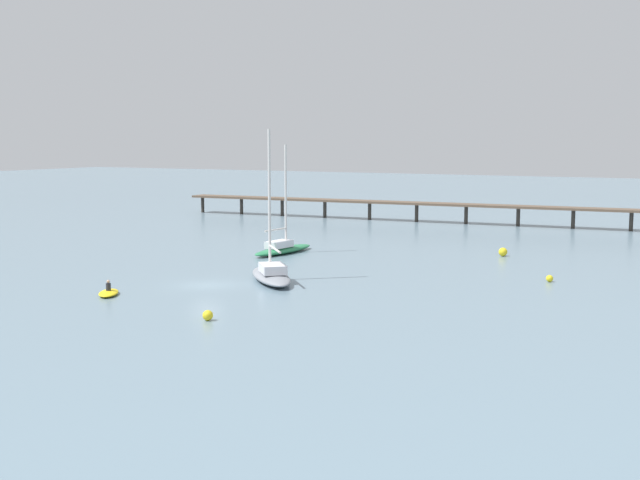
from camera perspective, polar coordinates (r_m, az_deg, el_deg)
ground_plane at (r=64.67m, az=-7.97°, el=-3.16°), size 400.00×400.00×0.00m
pier at (r=108.71m, az=18.84°, el=2.76°), size 78.89×8.95×7.19m
sailboat_gray at (r=65.75m, az=-3.44°, el=-2.33°), size 8.02×8.49×12.25m
sailboat_green at (r=81.77m, az=-2.64°, el=-0.49°), size 2.93×9.18×10.90m
dinghy_yellow at (r=61.99m, az=-14.61°, el=-3.58°), size 2.80×3.29×1.14m
mooring_buoy_inner at (r=81.73m, az=12.71°, el=-0.82°), size 0.85×0.85×0.85m
mooring_buoy_mid at (r=68.05m, az=15.81°, el=-2.61°), size 0.57×0.57×0.57m
mooring_buoy_outer at (r=52.21m, az=-7.88°, el=-5.26°), size 0.68×0.68×0.68m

